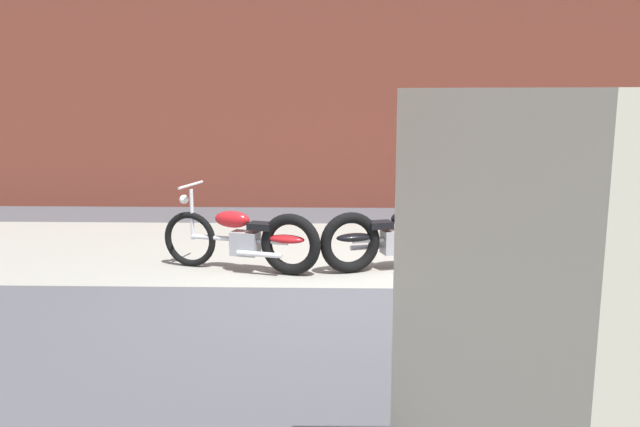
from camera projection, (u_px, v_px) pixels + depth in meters
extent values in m
plane|color=#47474C|center=(349.00, 288.00, 7.21)|extent=(80.00, 80.00, 0.00)
cube|color=gray|center=(347.00, 250.00, 8.92)|extent=(36.00, 3.50, 0.01)
cube|color=brown|center=(345.00, 62.00, 11.83)|extent=(36.00, 0.50, 5.21)
torus|color=black|center=(190.00, 239.00, 8.04)|extent=(0.68, 0.26, 0.68)
torus|color=black|center=(291.00, 244.00, 7.67)|extent=(0.74, 0.32, 0.73)
cylinder|color=silver|center=(239.00, 239.00, 7.85)|extent=(1.21, 0.38, 0.06)
cube|color=#99999E|center=(245.00, 243.00, 7.83)|extent=(0.37, 0.30, 0.28)
ellipsoid|color=red|center=(232.00, 219.00, 7.83)|extent=(0.47, 0.30, 0.20)
ellipsoid|color=red|center=(286.00, 239.00, 7.67)|extent=(0.47, 0.29, 0.10)
cube|color=black|center=(261.00, 226.00, 7.73)|extent=(0.32, 0.27, 0.08)
cylinder|color=silver|center=(192.00, 214.00, 7.97)|extent=(0.05, 0.05, 0.62)
cylinder|color=silver|center=(191.00, 185.00, 7.90)|extent=(0.18, 0.57, 0.03)
sphere|color=white|center=(184.00, 199.00, 7.97)|extent=(0.11, 0.11, 0.11)
cylinder|color=silver|center=(259.00, 254.00, 7.64)|extent=(0.55, 0.20, 0.06)
torus|color=black|center=(451.00, 238.00, 8.10)|extent=(0.67, 0.28, 0.68)
torus|color=black|center=(350.00, 243.00, 7.75)|extent=(0.74, 0.34, 0.73)
cylinder|color=silver|center=(402.00, 238.00, 7.92)|extent=(1.20, 0.42, 0.06)
cube|color=#99999E|center=(395.00, 242.00, 7.91)|extent=(0.37, 0.30, 0.28)
ellipsoid|color=black|center=(408.00, 218.00, 7.90)|extent=(0.48, 0.31, 0.20)
ellipsoid|color=black|center=(354.00, 237.00, 7.75)|extent=(0.47, 0.30, 0.10)
cube|color=black|center=(380.00, 225.00, 7.81)|extent=(0.33, 0.27, 0.08)
cylinder|color=silver|center=(449.00, 213.00, 8.03)|extent=(0.06, 0.06, 0.62)
cylinder|color=silver|center=(450.00, 184.00, 7.97)|extent=(0.20, 0.56, 0.03)
sphere|color=white|center=(457.00, 198.00, 8.03)|extent=(0.11, 0.11, 0.11)
cylinder|color=silver|center=(372.00, 247.00, 8.00)|extent=(0.54, 0.22, 0.06)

